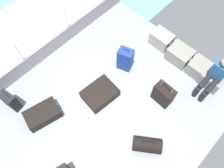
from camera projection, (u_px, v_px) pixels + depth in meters
ground_plane at (111, 107)px, 5.32m from camera, size 4.40×5.20×0.06m
gunwale_port at (49, 48)px, 5.78m from camera, size 0.06×5.20×0.45m
railing_port at (43, 33)px, 5.29m from camera, size 0.04×4.20×1.02m
sea_wake at (23, 32)px, 6.74m from camera, size 12.00×12.00×0.01m
cargo_crate_0 at (161, 39)px, 5.94m from camera, size 0.57×0.39×0.39m
cargo_crate_1 at (180, 55)px, 5.73m from camera, size 0.61×0.46×0.38m
cargo_crate_2 at (200, 69)px, 5.54m from camera, size 0.60×0.46×0.37m
cargo_crate_3 at (213, 79)px, 5.42m from camera, size 0.52×0.47×0.36m
passenger_seated at (215, 76)px, 5.03m from camera, size 0.34×0.66×1.06m
suitcase_0 at (100, 94)px, 5.30m from camera, size 0.65×0.80×0.26m
suitcase_2 at (163, 95)px, 5.13m from camera, size 0.47×0.28×0.78m
suitcase_4 at (125, 59)px, 5.50m from camera, size 0.41×0.35×0.78m
suitcase_5 at (43, 114)px, 5.06m from camera, size 0.62×0.83×0.27m
suitcase_6 at (10, 101)px, 5.07m from camera, size 0.41×0.26×0.64m
duffel_bag at (147, 145)px, 4.73m from camera, size 0.66×0.60×0.47m
paper_cup at (87, 118)px, 5.11m from camera, size 0.08×0.08×0.10m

